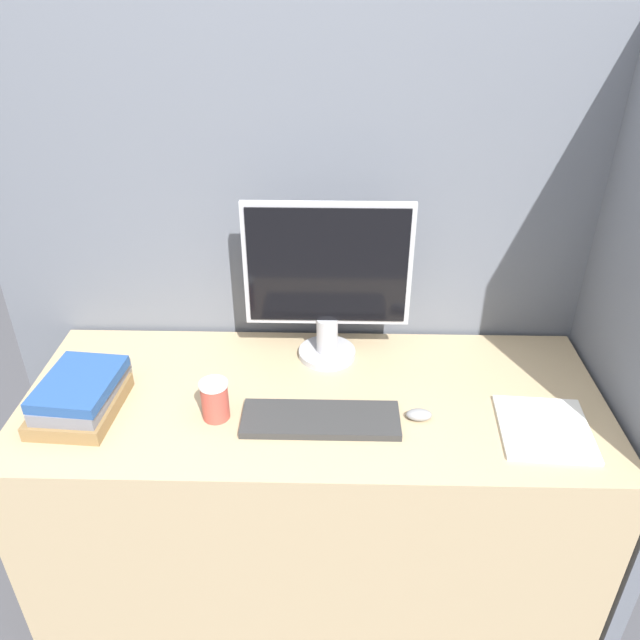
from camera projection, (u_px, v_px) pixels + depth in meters
cubicle_panel_rear at (317, 299)px, 2.01m from camera, size 2.02×0.04×1.73m
cubicle_panel_right at (624, 363)px, 1.70m from camera, size 0.04×0.72×1.73m
desk at (314, 492)px, 1.95m from camera, size 1.62×0.66×0.76m
monitor at (327, 283)px, 1.80m from camera, size 0.48×0.17×0.50m
keyboard at (321, 419)px, 1.65m from camera, size 0.42×0.14×0.02m
mouse at (419, 415)px, 1.66m from camera, size 0.07×0.04×0.03m
coffee_cup at (215, 400)px, 1.64m from camera, size 0.08×0.08×0.11m
book_stack at (80, 395)px, 1.67m from camera, size 0.22×0.30×0.11m
paper_pile at (544, 428)px, 1.62m from camera, size 0.25×0.26×0.01m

